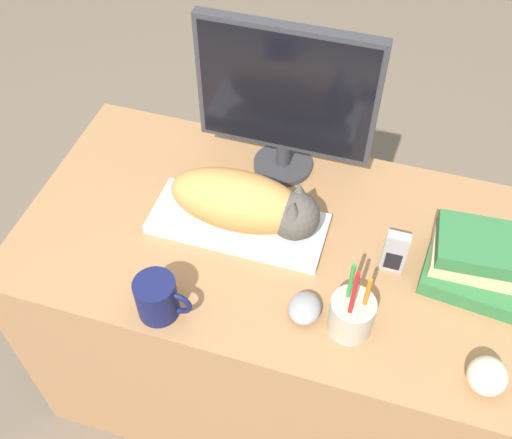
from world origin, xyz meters
The scene contains 10 objects.
desk centered at (0.00, 0.33, 0.36)m, with size 1.21×0.65×0.72m.
keyboard centered at (-0.10, 0.33, 0.73)m, with size 0.41×0.17×0.02m.
cat centered at (-0.07, 0.33, 0.81)m, with size 0.35×0.14×0.14m.
monitor centered at (-0.05, 0.55, 0.95)m, with size 0.43×0.15×0.41m.
computer_mouse centered at (0.11, 0.14, 0.74)m, with size 0.07×0.08×0.04m.
coffee_mug centered at (-0.18, 0.06, 0.77)m, with size 0.12×0.09×0.10m.
pen_cup centered at (0.21, 0.14, 0.77)m, with size 0.09×0.09×0.22m.
baseball centered at (0.48, 0.09, 0.76)m, with size 0.08×0.08×0.08m.
phone centered at (0.27, 0.32, 0.78)m, with size 0.05×0.03×0.11m.
book_stack centered at (0.44, 0.35, 0.77)m, with size 0.23×0.19×0.12m.
Camera 1 is at (0.21, -0.52, 1.81)m, focal length 42.00 mm.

